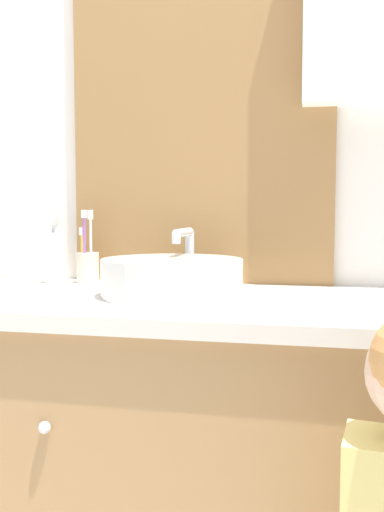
{
  "coord_description": "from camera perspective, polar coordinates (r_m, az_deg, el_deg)",
  "views": [
    {
      "loc": [
        0.19,
        -0.97,
        1.0
      ],
      "look_at": [
        -0.08,
        0.26,
        0.9
      ],
      "focal_mm": 40.0,
      "sensor_mm": 36.0,
      "label": 1
    }
  ],
  "objects": [
    {
      "name": "vanity_counter",
      "position": [
        1.43,
        3.7,
        -20.22
      ],
      "size": [
        1.45,
        0.58,
        0.8
      ],
      "color": "#A37A4C",
      "rests_on": "ground_plane"
    },
    {
      "name": "sink_basin",
      "position": [
        1.34,
        -1.9,
        -2.03
      ],
      "size": [
        0.33,
        0.38,
        0.16
      ],
      "color": "silver",
      "rests_on": "vanity_counter"
    },
    {
      "name": "soap_dispenser",
      "position": [
        1.62,
        -13.51,
        -0.09
      ],
      "size": [
        0.06,
        0.06,
        0.18
      ],
      "color": "white",
      "rests_on": "vanity_counter"
    },
    {
      "name": "toothbrush_holder",
      "position": [
        1.61,
        -10.38,
        -0.78
      ],
      "size": [
        0.06,
        0.06,
        0.2
      ],
      "color": "beige",
      "rests_on": "vanity_counter"
    },
    {
      "name": "wall_back",
      "position": [
        1.62,
        6.23,
        14.29
      ],
      "size": [
        3.2,
        0.18,
        2.5
      ],
      "color": "silver",
      "rests_on": "ground_plane"
    }
  ]
}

